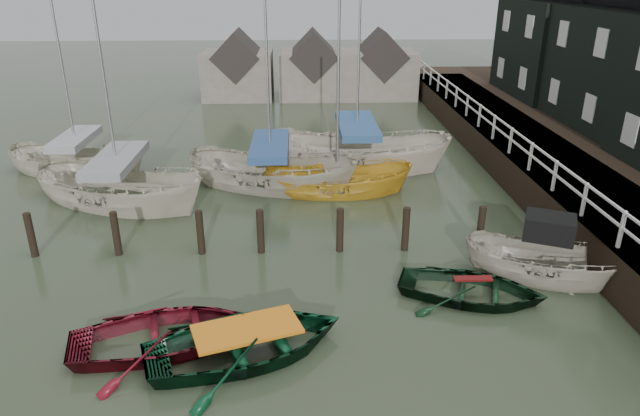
{
  "coord_description": "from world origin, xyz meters",
  "views": [
    {
      "loc": [
        0.02,
        -12.58,
        7.97
      ],
      "look_at": [
        0.6,
        3.09,
        1.4
      ],
      "focal_mm": 32.0,
      "sensor_mm": 36.0,
      "label": 1
    }
  ],
  "objects_px": {
    "rowboat_red": "(168,345)",
    "motorboat": "(544,275)",
    "sailboat_d": "(356,165)",
    "rowboat_dkgreen": "(471,298)",
    "rowboat_green": "(248,354)",
    "sailboat_e": "(80,170)",
    "sailboat_c": "(337,191)",
    "sailboat_a": "(122,201)",
    "sailboat_b": "(271,184)"
  },
  "relations": [
    {
      "from": "rowboat_green",
      "to": "sailboat_e",
      "type": "bearing_deg",
      "value": 13.18
    },
    {
      "from": "rowboat_green",
      "to": "rowboat_dkgreen",
      "type": "height_order",
      "value": "rowboat_green"
    },
    {
      "from": "sailboat_c",
      "to": "sailboat_e",
      "type": "distance_m",
      "value": 11.17
    },
    {
      "from": "rowboat_dkgreen",
      "to": "sailboat_d",
      "type": "xyz_separation_m",
      "value": [
        -1.98,
        10.96,
        0.06
      ]
    },
    {
      "from": "sailboat_c",
      "to": "sailboat_d",
      "type": "relative_size",
      "value": 0.77
    },
    {
      "from": "rowboat_red",
      "to": "rowboat_dkgreen",
      "type": "height_order",
      "value": "rowboat_red"
    },
    {
      "from": "motorboat",
      "to": "sailboat_c",
      "type": "relative_size",
      "value": 0.49
    },
    {
      "from": "rowboat_red",
      "to": "sailboat_d",
      "type": "height_order",
      "value": "sailboat_d"
    },
    {
      "from": "rowboat_dkgreen",
      "to": "sailboat_d",
      "type": "relative_size",
      "value": 0.3
    },
    {
      "from": "rowboat_green",
      "to": "motorboat",
      "type": "xyz_separation_m",
      "value": [
        8.0,
        3.12,
        0.09
      ]
    },
    {
      "from": "sailboat_d",
      "to": "rowboat_dkgreen",
      "type": "bearing_deg",
      "value": -154.35
    },
    {
      "from": "rowboat_green",
      "to": "sailboat_c",
      "type": "relative_size",
      "value": 0.46
    },
    {
      "from": "rowboat_green",
      "to": "sailboat_e",
      "type": "height_order",
      "value": "sailboat_e"
    },
    {
      "from": "rowboat_green",
      "to": "sailboat_d",
      "type": "bearing_deg",
      "value": -34.97
    },
    {
      "from": "rowboat_red",
      "to": "rowboat_green",
      "type": "height_order",
      "value": "rowboat_green"
    },
    {
      "from": "rowboat_green",
      "to": "sailboat_d",
      "type": "xyz_separation_m",
      "value": [
        3.68,
        13.14,
        0.06
      ]
    },
    {
      "from": "sailboat_e",
      "to": "sailboat_b",
      "type": "bearing_deg",
      "value": -90.94
    },
    {
      "from": "rowboat_red",
      "to": "sailboat_d",
      "type": "xyz_separation_m",
      "value": [
        5.55,
        12.75,
        0.06
      ]
    },
    {
      "from": "sailboat_a",
      "to": "sailboat_c",
      "type": "relative_size",
      "value": 1.19
    },
    {
      "from": "rowboat_green",
      "to": "sailboat_d",
      "type": "relative_size",
      "value": 0.35
    },
    {
      "from": "rowboat_red",
      "to": "motorboat",
      "type": "distance_m",
      "value": 10.24
    },
    {
      "from": "motorboat",
      "to": "sailboat_c",
      "type": "distance_m",
      "value": 8.77
    },
    {
      "from": "motorboat",
      "to": "sailboat_d",
      "type": "distance_m",
      "value": 10.92
    },
    {
      "from": "rowboat_red",
      "to": "rowboat_dkgreen",
      "type": "xyz_separation_m",
      "value": [
        7.53,
        1.78,
        0.0
      ]
    },
    {
      "from": "rowboat_dkgreen",
      "to": "sailboat_e",
      "type": "bearing_deg",
      "value": 70.86
    },
    {
      "from": "sailboat_a",
      "to": "sailboat_e",
      "type": "relative_size",
      "value": 1.08
    },
    {
      "from": "rowboat_dkgreen",
      "to": "sailboat_c",
      "type": "bearing_deg",
      "value": 39.39
    },
    {
      "from": "rowboat_dkgreen",
      "to": "sailboat_a",
      "type": "distance_m",
      "value": 13.12
    },
    {
      "from": "rowboat_green",
      "to": "sailboat_a",
      "type": "distance_m",
      "value": 10.69
    },
    {
      "from": "rowboat_dkgreen",
      "to": "sailboat_b",
      "type": "height_order",
      "value": "sailboat_b"
    },
    {
      "from": "rowboat_green",
      "to": "sailboat_c",
      "type": "distance_m",
      "value": 10.4
    },
    {
      "from": "motorboat",
      "to": "sailboat_a",
      "type": "height_order",
      "value": "sailboat_a"
    },
    {
      "from": "rowboat_red",
      "to": "sailboat_c",
      "type": "xyz_separation_m",
      "value": [
        4.52,
        9.67,
        0.01
      ]
    },
    {
      "from": "sailboat_e",
      "to": "motorboat",
      "type": "bearing_deg",
      "value": -108.32
    },
    {
      "from": "rowboat_dkgreen",
      "to": "sailboat_e",
      "type": "height_order",
      "value": "sailboat_e"
    },
    {
      "from": "rowboat_green",
      "to": "sailboat_e",
      "type": "relative_size",
      "value": 0.42
    },
    {
      "from": "rowboat_red",
      "to": "sailboat_a",
      "type": "xyz_separation_m",
      "value": [
        -3.53,
        8.83,
        0.06
      ]
    },
    {
      "from": "motorboat",
      "to": "sailboat_b",
      "type": "xyz_separation_m",
      "value": [
        -7.94,
        7.72,
        -0.03
      ]
    },
    {
      "from": "rowboat_red",
      "to": "sailboat_c",
      "type": "bearing_deg",
      "value": -39.7
    },
    {
      "from": "sailboat_a",
      "to": "sailboat_d",
      "type": "distance_m",
      "value": 9.89
    },
    {
      "from": "sailboat_a",
      "to": "sailboat_c",
      "type": "distance_m",
      "value": 8.09
    },
    {
      "from": "motorboat",
      "to": "sailboat_e",
      "type": "distance_m",
      "value": 18.87
    },
    {
      "from": "rowboat_green",
      "to": "sailboat_e",
      "type": "xyz_separation_m",
      "value": [
        -8.18,
        12.83,
        0.06
      ]
    },
    {
      "from": "sailboat_c",
      "to": "sailboat_e",
      "type": "relative_size",
      "value": 0.91
    },
    {
      "from": "sailboat_b",
      "to": "sailboat_e",
      "type": "bearing_deg",
      "value": 97.64
    },
    {
      "from": "rowboat_red",
      "to": "rowboat_dkgreen",
      "type": "distance_m",
      "value": 7.74
    },
    {
      "from": "motorboat",
      "to": "sailboat_e",
      "type": "height_order",
      "value": "sailboat_e"
    },
    {
      "from": "sailboat_b",
      "to": "sailboat_e",
      "type": "relative_size",
      "value": 1.05
    },
    {
      "from": "rowboat_red",
      "to": "sailboat_d",
      "type": "distance_m",
      "value": 13.9
    },
    {
      "from": "motorboat",
      "to": "sailboat_b",
      "type": "distance_m",
      "value": 11.08
    }
  ]
}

